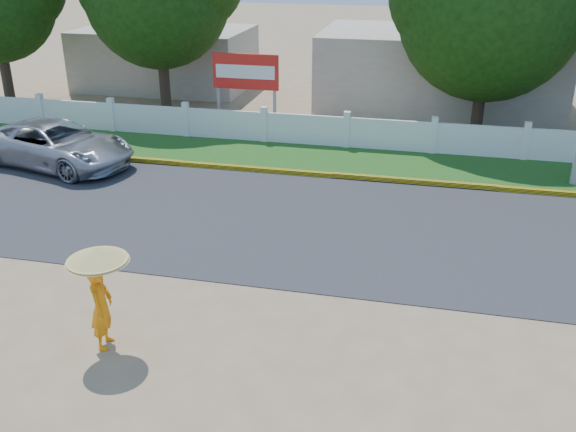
{
  "coord_description": "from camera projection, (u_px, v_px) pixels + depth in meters",
  "views": [
    {
      "loc": [
        2.88,
        -10.53,
        6.99
      ],
      "look_at": [
        0.0,
        2.0,
        1.3
      ],
      "focal_mm": 40.0,
      "sensor_mm": 36.0,
      "label": 1
    }
  ],
  "objects": [
    {
      "name": "fence",
      "position": [
        346.0,
        133.0,
        22.57
      ],
      "size": [
        40.0,
        0.1,
        1.1
      ],
      "primitive_type": "cube",
      "color": "silver",
      "rests_on": "ground"
    },
    {
      "name": "ground",
      "position": [
        266.0,
        315.0,
        12.81
      ],
      "size": [
        120.0,
        120.0,
        0.0
      ],
      "primitive_type": "plane",
      "color": "#9E8460",
      "rests_on": "ground"
    },
    {
      "name": "billboard",
      "position": [
        246.0,
        76.0,
        23.72
      ],
      "size": [
        2.5,
        0.13,
        2.95
      ],
      "color": "gray",
      "rests_on": "ground"
    },
    {
      "name": "curb",
      "position": [
        331.0,
        175.0,
        19.95
      ],
      "size": [
        40.0,
        0.18,
        0.16
      ],
      "primitive_type": "cube",
      "color": "yellow",
      "rests_on": "ground"
    },
    {
      "name": "building_far",
      "position": [
        166.0,
        58.0,
        31.22
      ],
      "size": [
        8.0,
        5.0,
        2.8
      ],
      "primitive_type": "cube",
      "color": "#B7AD99",
      "rests_on": "ground"
    },
    {
      "name": "road",
      "position": [
        309.0,
        223.0,
        16.81
      ],
      "size": [
        60.0,
        7.0,
        0.02
      ],
      "primitive_type": "cube",
      "color": "#38383A",
      "rests_on": "ground"
    },
    {
      "name": "building_near",
      "position": [
        439.0,
        70.0,
        27.59
      ],
      "size": [
        10.0,
        6.0,
        3.2
      ],
      "primitive_type": "cube",
      "color": "#B7AD99",
      "rests_on": "ground"
    },
    {
      "name": "vehicle",
      "position": [
        56.0,
        144.0,
        20.72
      ],
      "size": [
        5.67,
        3.59,
        1.46
      ],
      "primitive_type": "imported",
      "rotation": [
        0.0,
        0.0,
        1.33
      ],
      "color": "#A8AAB0",
      "rests_on": "ground"
    },
    {
      "name": "grass_verge",
      "position": [
        340.0,
        160.0,
        21.49
      ],
      "size": [
        60.0,
        3.5,
        0.03
      ],
      "primitive_type": "cube",
      "color": "#2D601E",
      "rests_on": "ground"
    },
    {
      "name": "monk_with_parasol",
      "position": [
        99.0,
        283.0,
        11.34
      ],
      "size": [
        1.11,
        1.11,
        2.02
      ],
      "color": "orange",
      "rests_on": "ground"
    }
  ]
}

